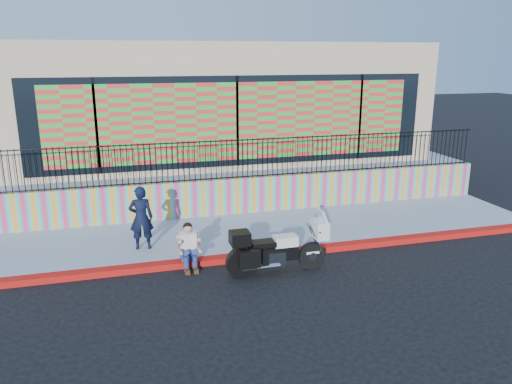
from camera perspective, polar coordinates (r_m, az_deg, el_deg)
name	(u,v)px	position (r m, az deg, el deg)	size (l,w,h in m)	color
ground	(277,256)	(12.56, 2.38, -7.34)	(90.00, 90.00, 0.00)	black
red_curb	(277,253)	(12.53, 2.39, -7.03)	(16.00, 0.30, 0.15)	#A8100C
sidewalk	(259,232)	(14.01, 0.32, -4.55)	(16.00, 3.00, 0.15)	#959EB3
mural_wall	(245,195)	(15.29, -1.31, -0.36)	(16.00, 0.20, 1.10)	#DE3A68
metal_fence	(244,158)	(15.01, -1.34, 3.86)	(15.80, 0.04, 1.20)	black
elevated_platform	(213,164)	(20.14, -4.89, 3.24)	(16.00, 10.00, 1.25)	#959EB3
storefront_building	(213,98)	(19.55, -4.94, 10.65)	(14.00, 8.06, 4.00)	tan
police_motorcycle	(276,248)	(11.43, 2.28, -6.44)	(2.33, 0.77, 1.45)	black
police_officer	(141,218)	(12.69, -12.99, -2.89)	(0.59, 0.39, 1.62)	black
seated_man	(189,250)	(11.82, -7.64, -6.63)	(0.54, 0.71, 1.06)	navy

